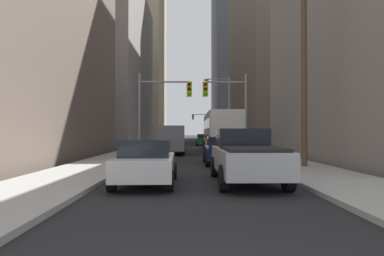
{
  "coord_description": "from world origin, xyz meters",
  "views": [
    {
      "loc": [
        -0.36,
        -2.08,
        1.77
      ],
      "look_at": [
        0.0,
        26.59,
        2.12
      ],
      "focal_mm": 31.95,
      "sensor_mm": 36.0,
      "label": 1
    }
  ],
  "objects": [
    {
      "name": "traffic_signal_near_right",
      "position": [
        2.5,
        22.45,
        4.01
      ],
      "size": [
        3.21,
        0.44,
        6.0
      ],
      "color": "gray",
      "rests_on": "ground"
    },
    {
      "name": "sedan_green",
      "position": [
        1.73,
        44.2,
        0.77
      ],
      "size": [
        1.95,
        4.21,
        1.52
      ],
      "color": "#195938",
      "rests_on": "ground"
    },
    {
      "name": "sedan_navy",
      "position": [
        1.52,
        16.61,
        0.77
      ],
      "size": [
        1.95,
        4.22,
        1.52
      ],
      "color": "#141E4C",
      "rests_on": "ground"
    },
    {
      "name": "traffic_signal_near_left",
      "position": [
        -2.19,
        22.45,
        4.05
      ],
      "size": [
        3.87,
        0.44,
        6.0
      ],
      "color": "gray",
      "rests_on": "ground"
    },
    {
      "name": "sidewalk_right",
      "position": [
        4.89,
        50.0,
        0.07
      ],
      "size": [
        3.29,
        160.0,
        0.15
      ],
      "primitive_type": "cube",
      "color": "#9E9E99",
      "rests_on": "ground"
    },
    {
      "name": "sedan_white",
      "position": [
        -1.75,
        9.37,
        0.77
      ],
      "size": [
        1.95,
        4.24,
        1.52
      ],
      "color": "white",
      "rests_on": "ground"
    },
    {
      "name": "city_bus",
      "position": [
        2.52,
        27.67,
        1.93
      ],
      "size": [
        2.67,
        11.52,
        3.4
      ],
      "color": "silver",
      "rests_on": "ground"
    },
    {
      "name": "building_right_far_highrise",
      "position": [
        19.58,
        92.89,
        32.96
      ],
      "size": [
        25.11,
        22.51,
        65.93
      ],
      "primitive_type": "cube",
      "color": "#4C515B",
      "rests_on": "ground"
    },
    {
      "name": "pickup_truck_silver",
      "position": [
        1.67,
        9.88,
        0.93
      ],
      "size": [
        2.2,
        5.4,
        1.9
      ],
      "color": "#B7BABF",
      "rests_on": "ground"
    },
    {
      "name": "cargo_van_grey",
      "position": [
        -1.68,
        25.37,
        1.29
      ],
      "size": [
        2.16,
        5.27,
        2.26
      ],
      "color": "slate",
      "rests_on": "ground"
    },
    {
      "name": "street_lamp_right",
      "position": [
        3.49,
        33.24,
        4.58
      ],
      "size": [
        2.74,
        0.32,
        7.5
      ],
      "color": "gray",
      "rests_on": "ground"
    },
    {
      "name": "sedan_beige",
      "position": [
        -1.71,
        31.37,
        0.77
      ],
      "size": [
        1.95,
        4.21,
        1.52
      ],
      "color": "#C6B793",
      "rests_on": "ground"
    },
    {
      "name": "building_right_mid_block",
      "position": [
        16.06,
        50.21,
        15.63
      ],
      "size": [
        17.08,
        25.95,
        31.26
      ],
      "primitive_type": "cube",
      "color": "#66564C",
      "rests_on": "ground"
    },
    {
      "name": "sidewalk_left",
      "position": [
        -4.89,
        50.0,
        0.07
      ],
      "size": [
        3.29,
        160.0,
        0.15
      ],
      "primitive_type": "cube",
      "color": "#9E9E99",
      "rests_on": "ground"
    },
    {
      "name": "traffic_signal_far_right",
      "position": [
        2.41,
        67.18,
        4.02
      ],
      "size": [
        3.42,
        0.44,
        6.0
      ],
      "color": "gray",
      "rests_on": "ground"
    },
    {
      "name": "utility_pole_right",
      "position": [
        5.22,
        14.17,
        5.18
      ],
      "size": [
        2.2,
        0.28,
        9.81
      ],
      "color": "brown",
      "rests_on": "ground"
    },
    {
      "name": "building_left_mid_office",
      "position": [
        -14.97,
        49.32,
        11.63
      ],
      "size": [
        15.94,
        26.53,
        23.26
      ],
      "primitive_type": "cube",
      "color": "gray",
      "rests_on": "ground"
    },
    {
      "name": "building_left_far_tower",
      "position": [
        -14.07,
        86.77,
        32.57
      ],
      "size": [
        14.54,
        27.14,
        65.13
      ],
      "primitive_type": "cube",
      "color": "tan",
      "rests_on": "ground"
    }
  ]
}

